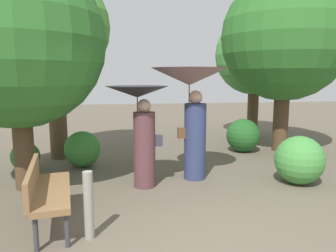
# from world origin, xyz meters

# --- Properties ---
(ground_plane) EXTENTS (40.00, 40.00, 0.00)m
(ground_plane) POSITION_xyz_m (0.00, 0.00, 0.00)
(ground_plane) COLOR brown
(person_left) EXTENTS (1.09, 1.09, 1.81)m
(person_left) POSITION_xyz_m (-0.56, 2.25, 1.24)
(person_left) COLOR #563338
(person_left) RESTS_ON ground
(person_right) EXTENTS (1.44, 1.44, 2.14)m
(person_right) POSITION_xyz_m (0.41, 2.57, 1.63)
(person_right) COLOR navy
(person_right) RESTS_ON ground
(park_bench) EXTENTS (0.72, 1.56, 0.83)m
(park_bench) POSITION_xyz_m (-1.92, 0.89, 0.51)
(park_bench) COLOR #38383D
(park_bench) RESTS_ON ground
(tree_near_left) EXTENTS (2.97, 2.97, 4.46)m
(tree_near_left) POSITION_xyz_m (-2.60, 2.47, 2.80)
(tree_near_left) COLOR #4C3823
(tree_near_left) RESTS_ON ground
(tree_near_right) EXTENTS (3.26, 3.26, 5.07)m
(tree_near_right) POSITION_xyz_m (3.33, 4.60, 3.22)
(tree_near_right) COLOR #4C3823
(tree_near_right) RESTS_ON ground
(tree_mid_left) EXTENTS (2.61, 2.61, 4.98)m
(tree_mid_left) POSITION_xyz_m (-2.40, 4.63, 3.36)
(tree_mid_left) COLOR brown
(tree_mid_left) RESTS_ON ground
(tree_mid_right) EXTENTS (2.56, 2.56, 4.39)m
(tree_mid_right) POSITION_xyz_m (3.45, 6.72, 2.88)
(tree_mid_right) COLOR #4C3823
(tree_mid_right) RESTS_ON ground
(bush_path_left) EXTENTS (0.60, 0.60, 0.60)m
(bush_path_left) POSITION_xyz_m (-2.92, 3.65, 0.30)
(bush_path_left) COLOR #2D6B28
(bush_path_left) RESTS_ON ground
(bush_path_right) EXTENTS (0.90, 0.90, 0.90)m
(bush_path_right) POSITION_xyz_m (2.34, 1.97, 0.45)
(bush_path_right) COLOR #428C3D
(bush_path_right) RESTS_ON ground
(bush_behind_bench) EXTENTS (0.79, 0.79, 0.79)m
(bush_behind_bench) POSITION_xyz_m (-1.75, 3.75, 0.40)
(bush_behind_bench) COLOR #387F33
(bush_behind_bench) RESTS_ON ground
(bush_far_side) EXTENTS (0.88, 0.88, 0.88)m
(bush_far_side) POSITION_xyz_m (2.28, 4.59, 0.44)
(bush_far_side) COLOR #235B23
(bush_far_side) RESTS_ON ground
(path_marker_post) EXTENTS (0.12, 0.12, 0.85)m
(path_marker_post) POSITION_xyz_m (-1.33, 0.44, 0.43)
(path_marker_post) COLOR gray
(path_marker_post) RESTS_ON ground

